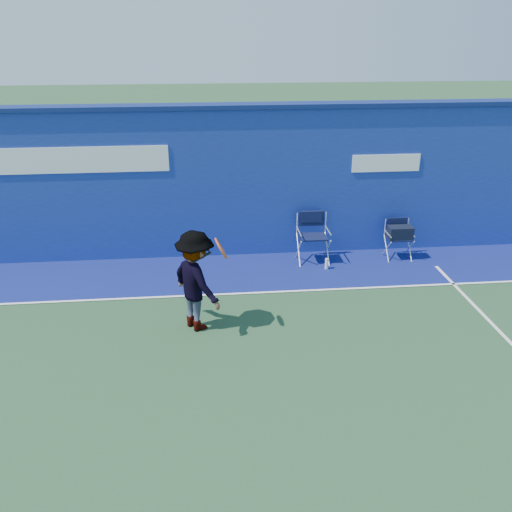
{
  "coord_description": "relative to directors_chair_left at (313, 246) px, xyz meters",
  "views": [
    {
      "loc": [
        -0.06,
        -5.5,
        4.52
      ],
      "look_at": [
        0.72,
        2.6,
        1.0
      ],
      "focal_mm": 38.0,
      "sensor_mm": 36.0,
      "label": 1
    }
  ],
  "objects": [
    {
      "name": "court_lines",
      "position": [
        -2.07,
        -3.94,
        -0.32
      ],
      "size": [
        24.0,
        12.0,
        0.01
      ],
      "color": "white",
      "rests_on": "out_of_bounds_strip"
    },
    {
      "name": "directors_chair_right",
      "position": [
        1.79,
        -0.03,
        0.01
      ],
      "size": [
        0.49,
        0.44,
        0.81
      ],
      "color": "silver",
      "rests_on": "ground"
    },
    {
      "name": "tennis_player",
      "position": [
        -2.33,
        -2.41,
        0.49
      ],
      "size": [
        1.1,
        1.21,
        1.64
      ],
      "color": "#EA4738",
      "rests_on": "ground"
    },
    {
      "name": "stadium_wall",
      "position": [
        -2.08,
        0.66,
        1.22
      ],
      "size": [
        24.0,
        0.5,
        3.08
      ],
      "color": "navy",
      "rests_on": "ground"
    },
    {
      "name": "water_bottle",
      "position": [
        0.21,
        -0.43,
        -0.22
      ],
      "size": [
        0.07,
        0.07,
        0.22
      ],
      "primitive_type": "cylinder",
      "color": "silver",
      "rests_on": "ground"
    },
    {
      "name": "directors_chair_left",
      "position": [
        0.0,
        0.0,
        0.0
      ],
      "size": [
        0.59,
        0.55,
        1.0
      ],
      "color": "silver",
      "rests_on": "ground"
    },
    {
      "name": "out_of_bounds_strip",
      "position": [
        -2.07,
        -0.44,
        -0.33
      ],
      "size": [
        24.0,
        1.8,
        0.01
      ],
      "primitive_type": "cube",
      "color": "navy",
      "rests_on": "ground"
    },
    {
      "name": "ground",
      "position": [
        -2.07,
        -4.54,
        -0.33
      ],
      "size": [
        80.0,
        80.0,
        0.0
      ],
      "primitive_type": "plane",
      "color": "#254628",
      "rests_on": "ground"
    }
  ]
}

